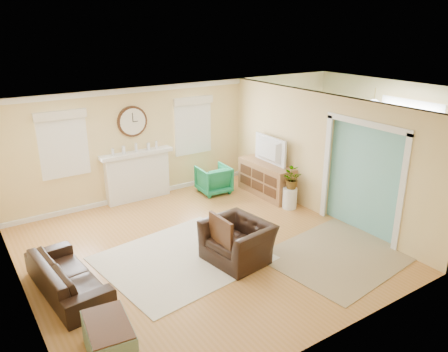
{
  "coord_description": "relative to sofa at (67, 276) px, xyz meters",
  "views": [
    {
      "loc": [
        -5.12,
        -6.19,
        3.97
      ],
      "look_at": [
        -0.8,
        0.3,
        1.2
      ],
      "focal_mm": 35.0,
      "sensor_mm": 36.0,
      "label": 1
    }
  ],
  "objects": [
    {
      "name": "potted_plant",
      "position": [
        5.02,
        0.53,
        0.43
      ],
      "size": [
        0.38,
        0.44,
        0.47
      ],
      "primitive_type": "imported",
      "rotation": [
        0.0,
        0.0,
        1.62
      ],
      "color": "#337F33",
      "rests_on": "garden_stool"
    },
    {
      "name": "wall_right",
      "position": [
        8.41,
        0.02,
        1.02
      ],
      "size": [
        0.02,
        6.0,
        2.6
      ],
      "primitive_type": "cube",
      "color": "#E2C279",
      "rests_on": "ground"
    },
    {
      "name": "wall_back",
      "position": [
        3.91,
        3.02,
        1.02
      ],
      "size": [
        9.0,
        0.02,
        2.6
      ],
      "primitive_type": "cube",
      "color": "#E2C279",
      "rests_on": "ground"
    },
    {
      "name": "dining_chair_n",
      "position": [
        6.86,
        0.82,
        0.25
      ],
      "size": [
        0.44,
        0.44,
        0.9
      ],
      "color": "slate",
      "rests_on": "floor"
    },
    {
      "name": "rug_cream",
      "position": [
        1.93,
        -0.1,
        -0.27
      ],
      "size": [
        2.92,
        2.62,
        0.01
      ],
      "primitive_type": "cube",
      "rotation": [
        0.0,
        0.0,
        0.13
      ],
      "color": "beige",
      "rests_on": "floor"
    },
    {
      "name": "dining_table",
      "position": [
        6.86,
        -0.25,
        0.02
      ],
      "size": [
        1.02,
        1.72,
        0.59
      ],
      "primitive_type": "imported",
      "rotation": [
        0.0,
        0.0,
        1.63
      ],
      "color": "#4B2D15",
      "rests_on": "floor"
    },
    {
      "name": "credenza",
      "position": [
        5.09,
        1.46,
        0.12
      ],
      "size": [
        0.54,
        1.58,
        0.8
      ],
      "color": "#9A7446",
      "rests_on": "floor"
    },
    {
      "name": "dining_chair_w",
      "position": [
        6.31,
        -0.19,
        0.24
      ],
      "size": [
        0.4,
        0.4,
        0.87
      ],
      "color": "white",
      "rests_on": "floor"
    },
    {
      "name": "dining_chair_e",
      "position": [
        7.5,
        -0.16,
        0.3
      ],
      "size": [
        0.43,
        0.43,
        0.97
      ],
      "color": "slate",
      "rests_on": "floor"
    },
    {
      "name": "rug_jute",
      "position": [
        4.32,
        -1.57,
        -0.27
      ],
      "size": [
        2.63,
        2.25,
        0.01
      ],
      "primitive_type": "cube",
      "rotation": [
        0.0,
        0.0,
        0.12
      ],
      "color": "#9E8761",
      "rests_on": "floor"
    },
    {
      "name": "tv",
      "position": [
        5.07,
        1.46,
        0.84
      ],
      "size": [
        0.17,
        1.11,
        0.64
      ],
      "primitive_type": "imported",
      "rotation": [
        0.0,
        0.0,
        1.54
      ],
      "color": "black",
      "rests_on": "credenza"
    },
    {
      "name": "wall_front",
      "position": [
        3.91,
        -2.98,
        1.02
      ],
      "size": [
        9.0,
        0.02,
        2.6
      ],
      "primitive_type": "cube",
      "color": "#E2C279",
      "rests_on": "ground"
    },
    {
      "name": "dining_chair_s",
      "position": [
        6.87,
        -1.33,
        0.24
      ],
      "size": [
        0.43,
        0.43,
        0.89
      ],
      "color": "slate",
      "rests_on": "floor"
    },
    {
      "name": "wall_left",
      "position": [
        -0.59,
        0.02,
        1.02
      ],
      "size": [
        0.02,
        6.0,
        2.6
      ],
      "primitive_type": "cube",
      "color": "#E2C279",
      "rests_on": "ground"
    },
    {
      "name": "trunk",
      "position": [
        0.05,
        -1.71,
        -0.03
      ],
      "size": [
        0.62,
        0.91,
        0.5
      ],
      "color": "slate",
      "rests_on": "floor"
    },
    {
      "name": "pendant",
      "position": [
        6.91,
        0.02,
        1.92
      ],
      "size": [
        0.3,
        0.3,
        0.55
      ],
      "color": "gold",
      "rests_on": "ceiling"
    },
    {
      "name": "rug_grey",
      "position": [
        6.86,
        -0.25,
        -0.27
      ],
      "size": [
        2.61,
        3.27,
        0.01
      ],
      "primitive_type": "cube",
      "color": "slate",
      "rests_on": "floor"
    },
    {
      "name": "window_right",
      "position": [
        3.96,
        2.98,
        1.38
      ],
      "size": [
        1.05,
        0.13,
        1.42
      ],
      "color": "white",
      "rests_on": "wall_back"
    },
    {
      "name": "french_doors",
      "position": [
        8.37,
        0.02,
        0.82
      ],
      "size": [
        0.06,
        1.7,
        2.2
      ],
      "color": "white",
      "rests_on": "ground"
    },
    {
      "name": "fireplace",
      "position": [
        2.41,
        2.9,
        0.32
      ],
      "size": [
        1.7,
        0.3,
        1.17
      ],
      "color": "white",
      "rests_on": "ground"
    },
    {
      "name": "floor",
      "position": [
        3.91,
        0.02,
        -0.28
      ],
      "size": [
        9.0,
        9.0,
        0.0
      ],
      "primitive_type": "plane",
      "color": "#AD7334",
      "rests_on": "ground"
    },
    {
      "name": "ceiling",
      "position": [
        3.91,
        0.02,
        2.32
      ],
      "size": [
        9.0,
        6.0,
        0.02
      ],
      "primitive_type": "cube",
      "color": "white",
      "rests_on": "wall_back"
    },
    {
      "name": "green_chair",
      "position": [
        4.11,
        2.28,
        0.06
      ],
      "size": [
        0.77,
        0.79,
        0.67
      ],
      "primitive_type": "imported",
      "rotation": [
        0.0,
        0.0,
        3.07
      ],
      "color": "#128346",
      "rests_on": "floor"
    },
    {
      "name": "window_left",
      "position": [
        0.86,
        2.98,
        1.38
      ],
      "size": [
        1.05,
        0.13,
        1.42
      ],
      "color": "white",
      "rests_on": "wall_back"
    },
    {
      "name": "garden_stool",
      "position": [
        5.02,
        0.53,
        -0.04
      ],
      "size": [
        0.32,
        0.32,
        0.47
      ],
      "primitive_type": "cylinder",
      "color": "white",
      "rests_on": "floor"
    },
    {
      "name": "eames_chair",
      "position": [
        2.74,
        -0.67,
        0.08
      ],
      "size": [
        1.1,
        1.21,
        0.71
      ],
      "primitive_type": "imported",
      "rotation": [
        0.0,
        0.0,
        -1.43
      ],
      "color": "black",
      "rests_on": "floor"
    },
    {
      "name": "sofa",
      "position": [
        0.0,
        0.0,
        0.0
      ],
      "size": [
        0.91,
        1.95,
        0.55
      ],
      "primitive_type": "imported",
      "rotation": [
        0.0,
        0.0,
        1.66
      ],
      "color": "black",
      "rests_on": "floor"
    },
    {
      "name": "wall_clock",
      "position": [
        2.41,
        2.99,
        1.57
      ],
      "size": [
        0.7,
        0.07,
        0.7
      ],
      "color": "#4B2D15",
      "rests_on": "wall_back"
    },
    {
      "name": "partition",
      "position": [
        5.42,
        0.3,
        1.08
      ],
      "size": [
        0.17,
        6.0,
        2.6
      ],
      "color": "#E2C279",
      "rests_on": "ground"
    }
  ]
}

